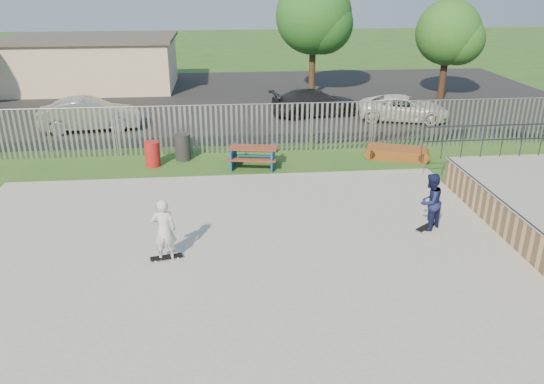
{
  "coord_description": "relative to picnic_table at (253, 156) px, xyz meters",
  "views": [
    {
      "loc": [
        0.03,
        -11.75,
        6.82
      ],
      "look_at": [
        1.35,
        2.0,
        1.1
      ],
      "focal_mm": 35.0,
      "sensor_mm": 36.0,
      "label": 1
    }
  ],
  "objects": [
    {
      "name": "parking_lot",
      "position": [
        -1.14,
        11.71,
        -0.38
      ],
      "size": [
        40.0,
        18.0,
        0.02
      ],
      "primitive_type": "cube",
      "color": "black",
      "rests_on": "ground"
    },
    {
      "name": "building",
      "position": [
        -9.14,
        15.71,
        1.22
      ],
      "size": [
        10.4,
        6.4,
        3.2
      ],
      "color": "beige",
      "rests_on": "ground"
    },
    {
      "name": "ground",
      "position": [
        -1.14,
        -7.29,
        -0.39
      ],
      "size": [
        120.0,
        120.0,
        0.0
      ],
      "primitive_type": "plane",
      "color": "#2A5C1F",
      "rests_on": "ground"
    },
    {
      "name": "picnic_table",
      "position": [
        0.0,
        0.0,
        0.0
      ],
      "size": [
        2.04,
        1.78,
        0.76
      ],
      "rotation": [
        0.0,
        0.0,
        -0.17
      ],
      "color": "brown",
      "rests_on": "ground"
    },
    {
      "name": "skateboard_a",
      "position": [
        4.53,
        -6.1,
        -0.2
      ],
      "size": [
        0.76,
        0.64,
        0.08
      ],
      "rotation": [
        0.0,
        0.0,
        0.64
      ],
      "color": "black",
      "rests_on": "concrete_slab"
    },
    {
      "name": "trash_bin_grey",
      "position": [
        -2.7,
        1.03,
        0.13
      ],
      "size": [
        0.62,
        0.62,
        1.03
      ],
      "primitive_type": "cylinder",
      "color": "#28282B",
      "rests_on": "ground"
    },
    {
      "name": "concrete_slab",
      "position": [
        -1.14,
        -7.29,
        -0.31
      ],
      "size": [
        15.0,
        12.0,
        0.15
      ],
      "primitive_type": "cube",
      "color": "#999994",
      "rests_on": "ground"
    },
    {
      "name": "car_dark",
      "position": [
        3.64,
        7.46,
        0.29
      ],
      "size": [
        4.8,
        2.6,
        1.32
      ],
      "primitive_type": "imported",
      "rotation": [
        0.0,
        0.0,
        1.74
      ],
      "color": "black",
      "rests_on": "parking_lot"
    },
    {
      "name": "trash_bin_red",
      "position": [
        -3.8,
        0.39,
        0.09
      ],
      "size": [
        0.57,
        0.57,
        0.95
      ],
      "primitive_type": "cylinder",
      "color": "#AA1B1A",
      "rests_on": "ground"
    },
    {
      "name": "fence",
      "position": [
        -0.14,
        -2.71,
        0.61
      ],
      "size": [
        26.04,
        16.02,
        2.0
      ],
      "color": "gray",
      "rests_on": "ground"
    },
    {
      "name": "tree_mid",
      "position": [
        4.31,
        12.5,
        4.15
      ],
      "size": [
        4.37,
        4.37,
        6.74
      ],
      "color": "#41301A",
      "rests_on": "ground"
    },
    {
      "name": "car_white",
      "position": [
        7.85,
        6.03,
        0.24
      ],
      "size": [
        4.76,
        3.11,
        1.22
      ],
      "primitive_type": "imported",
      "rotation": [
        0.0,
        0.0,
        1.3
      ],
      "color": "white",
      "rests_on": "parking_lot"
    },
    {
      "name": "car_silver",
      "position": [
        -7.23,
        5.69,
        0.37
      ],
      "size": [
        4.66,
        2.12,
        1.48
      ],
      "primitive_type": "imported",
      "rotation": [
        0.0,
        0.0,
        1.7
      ],
      "color": "silver",
      "rests_on": "parking_lot"
    },
    {
      "name": "skater_navy",
      "position": [
        4.53,
        -6.1,
        0.58
      ],
      "size": [
        1.01,
        0.97,
        1.64
      ],
      "primitive_type": "imported",
      "rotation": [
        0.0,
        0.0,
        3.78
      ],
      "color": "#161C47",
      "rests_on": "concrete_slab"
    },
    {
      "name": "tree_right",
      "position": [
        11.62,
        10.58,
        3.35
      ],
      "size": [
        3.6,
        3.6,
        5.56
      ],
      "color": "#3C2518",
      "rests_on": "ground"
    },
    {
      "name": "skater_white",
      "position": [
        -2.64,
        -7.16,
        0.58
      ],
      "size": [
        0.61,
        0.41,
        1.64
      ],
      "primitive_type": "imported",
      "rotation": [
        0.0,
        0.0,
        3.17
      ],
      "color": "silver",
      "rests_on": "concrete_slab"
    },
    {
      "name": "skateboard_b",
      "position": [
        -2.64,
        -7.16,
        -0.2
      ],
      "size": [
        0.82,
        0.35,
        0.08
      ],
      "rotation": [
        0.0,
        0.0,
        0.2
      ],
      "color": "black",
      "rests_on": "concrete_slab"
    },
    {
      "name": "funbox",
      "position": [
        5.76,
        0.44,
        -0.18
      ],
      "size": [
        2.28,
        1.66,
        0.41
      ],
      "rotation": [
        0.0,
        0.0,
        -0.34
      ],
      "color": "brown",
      "rests_on": "ground"
    }
  ]
}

